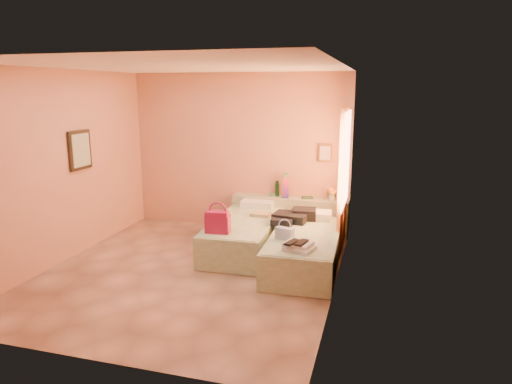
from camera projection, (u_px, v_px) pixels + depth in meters
ground at (192, 271)px, 6.43m from camera, size 4.50×4.50×0.00m
room_walls at (217, 141)px, 6.51m from camera, size 4.02×4.51×2.81m
headboard_ledge at (290, 215)px, 8.07m from camera, size 2.05×0.30×0.65m
bed_left at (244, 235)px, 7.24m from camera, size 0.97×2.03×0.50m
bed_right at (305, 250)px, 6.56m from camera, size 0.97×2.03×0.50m
water_bottle at (277, 189)px, 8.08m from camera, size 0.08×0.08×0.27m
rainbow_box at (286, 186)px, 7.94m from camera, size 0.12×0.12×0.44m
small_dish at (273, 195)px, 8.15m from camera, size 0.17×0.17×0.03m
green_book at (307, 197)px, 7.95m from camera, size 0.22×0.19×0.03m
flower_vase at (332, 193)px, 7.77m from camera, size 0.24×0.24×0.25m
magenta_handbag at (218, 222)px, 6.52m from camera, size 0.36×0.22×0.32m
khaki_garment at (261, 214)px, 7.40m from camera, size 0.33×0.27×0.05m
clothes_pile at (293, 216)px, 7.08m from camera, size 0.56×0.56×0.17m
blue_handbag at (285, 233)px, 6.24m from camera, size 0.27×0.17×0.16m
towel_stack at (300, 247)px, 5.81m from camera, size 0.42×0.39×0.10m
sandal_pair at (297, 243)px, 5.77m from camera, size 0.27×0.31×0.03m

